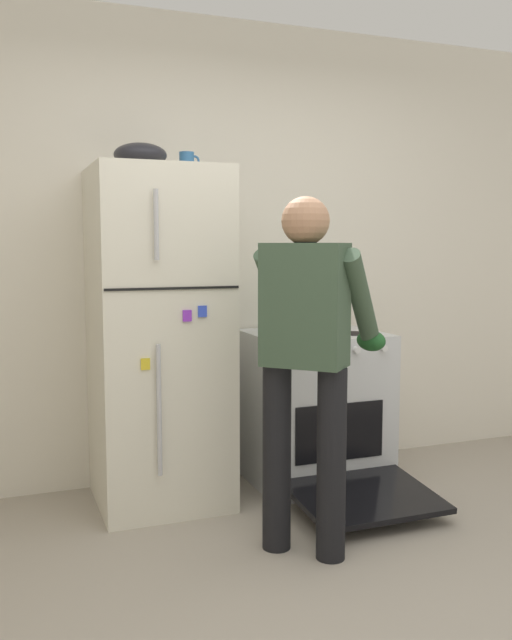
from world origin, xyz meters
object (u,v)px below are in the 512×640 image
object	(u,v)px
stove_range	(315,409)
red_pot	(293,323)
refrigerator	(159,338)
coffee_mug	(187,161)
pepper_mill	(344,311)
person_cook	(307,344)
mixing_bowl	(140,155)

from	to	relation	value
stove_range	red_pot	bearing A→B (deg)	-168.58
refrigerator	coffee_mug	bearing A→B (deg)	15.40
stove_range	pepper_mill	bearing A→B (deg)	35.97
stove_range	person_cook	distance (m)	1.08
refrigerator	red_pot	size ratio (longest dim) A/B	5.35
stove_range	mixing_bowl	distance (m)	1.74
stove_range	mixing_bowl	xyz separation A→B (m)	(-1.01, 0.02, 1.42)
pepper_mill	mixing_bowl	bearing A→B (deg)	-171.30
mixing_bowl	stove_range	bearing A→B (deg)	-1.01
refrigerator	coffee_mug	size ratio (longest dim) A/B	15.99
coffee_mug	mixing_bowl	distance (m)	0.27
person_cook	coffee_mug	bearing A→B (deg)	108.24
stove_range	coffee_mug	distance (m)	1.59
person_cook	pepper_mill	xyz separation A→B (m)	(0.75, 1.05, 0.03)
mixing_bowl	red_pot	bearing A→B (deg)	-3.38
person_cook	red_pot	bearing A→B (deg)	70.16
pepper_mill	mixing_bowl	size ratio (longest dim) A/B	0.66
stove_range	pepper_mill	size ratio (longest dim) A/B	6.74
refrigerator	red_pot	bearing A→B (deg)	-3.71
refrigerator	red_pot	xyz separation A→B (m)	(0.77, -0.05, 0.05)
stove_range	coffee_mug	size ratio (longest dim) A/B	10.76
stove_range	red_pot	size ratio (longest dim) A/B	3.60
person_cook	mixing_bowl	distance (m)	1.36
mixing_bowl	coffee_mug	bearing A→B (deg)	10.78
coffee_mug	mixing_bowl	bearing A→B (deg)	-169.22
refrigerator	mixing_bowl	xyz separation A→B (m)	(-0.08, 0.00, 0.96)
coffee_mug	mixing_bowl	world-z (taller)	mixing_bowl
coffee_mug	red_pot	bearing A→B (deg)	-9.71
refrigerator	mixing_bowl	bearing A→B (deg)	179.78
stove_range	person_cook	xyz separation A→B (m)	(-0.45, -0.83, 0.52)
red_pot	mixing_bowl	distance (m)	1.24
red_pot	coffee_mug	xyz separation A→B (m)	(-0.58, 0.10, 0.89)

